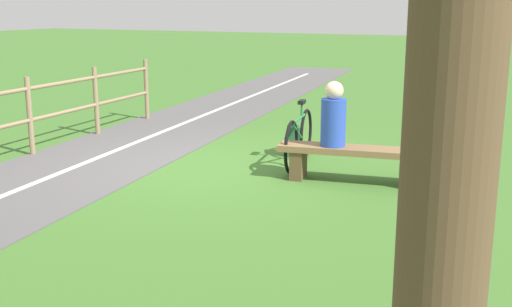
# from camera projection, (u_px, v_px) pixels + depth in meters

# --- Properties ---
(ground_plane) EXTENTS (80.00, 80.00, 0.00)m
(ground_plane) POSITION_uv_depth(u_px,v_px,m) (208.00, 167.00, 8.72)
(ground_plane) COLOR #3D6B28
(bench) EXTENTS (1.99, 0.70, 0.46)m
(bench) POSITION_uv_depth(u_px,v_px,m) (355.00, 158.00, 7.90)
(bench) COLOR brown
(bench) RESTS_ON ground_plane
(person_seated) EXTENTS (0.36, 0.36, 0.82)m
(person_seated) POSITION_uv_depth(u_px,v_px,m) (333.00, 117.00, 7.86)
(person_seated) COLOR #2847B7
(person_seated) RESTS_ON bench
(bicycle) EXTENTS (0.32, 1.67, 0.89)m
(bicycle) POSITION_uv_depth(u_px,v_px,m) (299.00, 138.00, 8.79)
(bicycle) COLOR black
(bicycle) RESTS_ON ground_plane
(backpack) EXTENTS (0.30, 0.32, 0.44)m
(backpack) POSITION_uv_depth(u_px,v_px,m) (293.00, 141.00, 9.34)
(backpack) COLOR #1E4C2D
(backpack) RESTS_ON ground_plane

